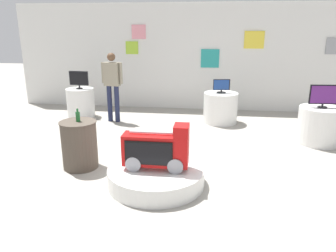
# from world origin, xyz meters

# --- Properties ---
(ground_plane) EXTENTS (30.00, 30.00, 0.00)m
(ground_plane) POSITION_xyz_m (0.00, 0.00, 0.00)
(ground_plane) COLOR #9E998E
(back_wall_display) EXTENTS (10.26, 0.13, 2.95)m
(back_wall_display) POSITION_xyz_m (0.00, 4.41, 1.48)
(back_wall_display) COLOR silver
(back_wall_display) RESTS_ON ground
(main_display_pedestal) EXTENTS (1.47, 1.47, 0.27)m
(main_display_pedestal) POSITION_xyz_m (-0.21, -0.55, 0.13)
(main_display_pedestal) COLOR silver
(main_display_pedestal) RESTS_ON ground
(novelty_firetruck_tv) EXTENTS (0.98, 0.36, 0.70)m
(novelty_firetruck_tv) POSITION_xyz_m (-0.19, -0.56, 0.55)
(novelty_firetruck_tv) COLOR gray
(novelty_firetruck_tv) RESTS_ON main_display_pedestal
(display_pedestal_left_rear) EXTENTS (0.84, 0.84, 0.75)m
(display_pedestal_left_rear) POSITION_xyz_m (0.81, 3.02, 0.38)
(display_pedestal_left_rear) COLOR silver
(display_pedestal_left_rear) RESTS_ON ground
(tv_on_left_rear) EXTENTS (0.41, 0.22, 0.34)m
(tv_on_left_rear) POSITION_xyz_m (0.81, 3.02, 0.92)
(tv_on_left_rear) COLOR black
(tv_on_left_rear) RESTS_ON display_pedestal_left_rear
(display_pedestal_center_rear) EXTENTS (0.72, 0.72, 0.75)m
(display_pedestal_center_rear) POSITION_xyz_m (-2.86, 3.09, 0.38)
(display_pedestal_center_rear) COLOR silver
(display_pedestal_center_rear) RESTS_ON ground
(tv_on_center_rear) EXTENTS (0.52, 0.16, 0.46)m
(tv_on_center_rear) POSITION_xyz_m (-2.86, 3.09, 1.01)
(tv_on_center_rear) COLOR black
(tv_on_center_rear) RESTS_ON display_pedestal_center_rear
(display_pedestal_right_rear) EXTENTS (0.87, 0.87, 0.75)m
(display_pedestal_right_rear) POSITION_xyz_m (2.80, 1.76, 0.38)
(display_pedestal_right_rear) COLOR silver
(display_pedestal_right_rear) RESTS_ON ground
(tv_on_right_rear) EXTENTS (0.56, 0.19, 0.46)m
(tv_on_right_rear) POSITION_xyz_m (2.80, 1.75, 1.00)
(tv_on_right_rear) COLOR black
(tv_on_right_rear) RESTS_ON display_pedestal_right_rear
(side_table_round) EXTENTS (0.61, 0.61, 0.81)m
(side_table_round) POSITION_xyz_m (-1.60, -0.08, 0.42)
(side_table_round) COLOR #4C4238
(side_table_round) RESTS_ON ground
(bottle_on_side_table) EXTENTS (0.07, 0.07, 0.22)m
(bottle_on_side_table) POSITION_xyz_m (-1.59, -0.07, 0.90)
(bottle_on_side_table) COLOR #195926
(bottle_on_side_table) RESTS_ON side_table_round
(shopper_browsing_near_truck) EXTENTS (0.55, 0.26, 1.71)m
(shopper_browsing_near_truck) POSITION_xyz_m (-1.86, 2.75, 1.01)
(shopper_browsing_near_truck) COLOR #1E233F
(shopper_browsing_near_truck) RESTS_ON ground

